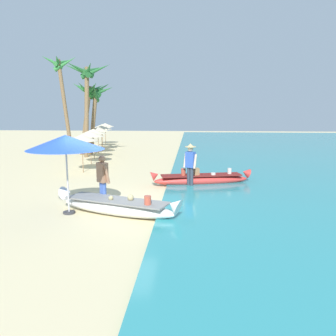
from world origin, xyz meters
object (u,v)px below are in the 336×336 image
object	(u,v)px
person_vendor_hatted	(190,162)
patio_umbrella_large	(66,143)
person_tourist_customer	(103,178)
palm_tree_mid_cluster	(95,99)
boat_red_midground	(201,179)
palm_tree_tall_inland	(61,77)
palm_tree_far_behind	(87,81)
palm_tree_leaning_seaward	(89,96)
boat_white_foreground	(117,206)

from	to	relation	value
person_vendor_hatted	patio_umbrella_large	world-z (taller)	patio_umbrella_large
person_tourist_customer	palm_tree_mid_cluster	distance (m)	13.60
boat_red_midground	person_vendor_hatted	distance (m)	1.02
person_vendor_hatted	person_tourist_customer	distance (m)	4.08
person_tourist_customer	palm_tree_mid_cluster	xyz separation A→B (m)	(-3.82, 12.74, 2.86)
palm_tree_tall_inland	palm_tree_mid_cluster	xyz separation A→B (m)	(3.10, -2.00, -1.68)
palm_tree_tall_inland	boat_red_midground	bearing A→B (deg)	-47.99
palm_tree_tall_inland	palm_tree_mid_cluster	bearing A→B (deg)	-32.78
palm_tree_mid_cluster	patio_umbrella_large	bearing A→B (deg)	-77.67
patio_umbrella_large	palm_tree_far_behind	xyz separation A→B (m)	(-3.10, 12.19, 2.81)
boat_red_midground	palm_tree_tall_inland	bearing A→B (deg)	132.01
palm_tree_leaning_seaward	boat_red_midground	bearing A→B (deg)	-51.17
palm_tree_far_behind	palm_tree_leaning_seaward	bearing A→B (deg)	100.16
boat_red_midground	boat_white_foreground	bearing A→B (deg)	-122.10
person_vendor_hatted	person_tourist_customer	world-z (taller)	person_vendor_hatted
palm_tree_leaning_seaward	palm_tree_far_behind	size ratio (longest dim) A/B	0.82
boat_red_midground	palm_tree_far_behind	world-z (taller)	palm_tree_far_behind
boat_white_foreground	person_vendor_hatted	xyz separation A→B (m)	(2.16, 3.70, 0.77)
palm_tree_tall_inland	palm_tree_far_behind	xyz separation A→B (m)	(2.94, -3.23, -0.54)
person_vendor_hatted	palm_tree_leaning_seaward	distance (m)	12.30
boat_white_foreground	palm_tree_tall_inland	distance (m)	17.95
person_tourist_customer	palm_tree_tall_inland	size ratio (longest dim) A/B	0.24
person_tourist_customer	palm_tree_tall_inland	world-z (taller)	palm_tree_tall_inland
person_tourist_customer	patio_umbrella_large	bearing A→B (deg)	-142.44
boat_white_foreground	palm_tree_far_behind	bearing A→B (deg)	110.57
patio_umbrella_large	person_tourist_customer	bearing A→B (deg)	37.56
boat_red_midground	person_vendor_hatted	xyz separation A→B (m)	(-0.46, -0.48, 0.78)
boat_white_foreground	patio_umbrella_large	world-z (taller)	patio_umbrella_large
person_vendor_hatted	palm_tree_mid_cluster	world-z (taller)	palm_tree_mid_cluster
boat_red_midground	palm_tree_far_behind	bearing A→B (deg)	131.88
boat_white_foreground	patio_umbrella_large	size ratio (longest dim) A/B	1.70
palm_tree_leaning_seaward	palm_tree_mid_cluster	bearing A→B (deg)	7.82
patio_umbrella_large	person_vendor_hatted	bearing A→B (deg)	45.26
boat_red_midground	palm_tree_tall_inland	distance (m)	16.04
patio_umbrella_large	palm_tree_tall_inland	world-z (taller)	palm_tree_tall_inland
patio_umbrella_large	palm_tree_tall_inland	bearing A→B (deg)	111.38
boat_white_foreground	patio_umbrella_large	bearing A→B (deg)	179.13
patio_umbrella_large	palm_tree_far_behind	distance (m)	12.88
palm_tree_tall_inland	patio_umbrella_large	bearing A→B (deg)	-68.62
person_tourist_customer	palm_tree_far_behind	xyz separation A→B (m)	(-3.98, 11.51, 4.01)
boat_red_midground	palm_tree_mid_cluster	xyz separation A→B (m)	(-7.04, 9.26, 3.56)
boat_red_midground	patio_umbrella_large	distance (m)	6.14
boat_white_foreground	person_vendor_hatted	distance (m)	4.35
palm_tree_far_behind	palm_tree_tall_inland	bearing A→B (deg)	132.33
palm_tree_leaning_seaward	person_vendor_hatted	bearing A→B (deg)	-54.35
boat_white_foreground	palm_tree_tall_inland	world-z (taller)	palm_tree_tall_inland
palm_tree_tall_inland	boat_white_foreground	bearing A→B (deg)	-64.02
patio_umbrella_large	palm_tree_tall_inland	size ratio (longest dim) A/B	0.33
boat_white_foreground	patio_umbrella_large	xyz separation A→B (m)	(-1.49, 0.02, 1.89)
person_vendor_hatted	palm_tree_mid_cluster	xyz separation A→B (m)	(-6.58, 9.74, 2.79)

